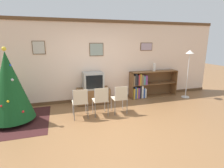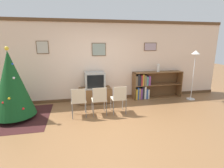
{
  "view_description": "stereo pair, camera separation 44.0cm",
  "coord_description": "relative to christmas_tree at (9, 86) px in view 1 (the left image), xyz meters",
  "views": [
    {
      "loc": [
        -1.2,
        -3.58,
        2.02
      ],
      "look_at": [
        0.26,
        1.2,
        0.79
      ],
      "focal_mm": 28.0,
      "sensor_mm": 36.0,
      "label": 1
    },
    {
      "loc": [
        -0.77,
        -3.69,
        2.02
      ],
      "look_at": [
        0.26,
        1.2,
        0.79
      ],
      "focal_mm": 28.0,
      "sensor_mm": 36.0,
      "label": 2
    }
  ],
  "objects": [
    {
      "name": "folding_chair_right",
      "position": [
        2.78,
        -0.26,
        -0.47
      ],
      "size": [
        0.4,
        0.4,
        0.82
      ],
      "color": "beige",
      "rests_on": "ground_plane"
    },
    {
      "name": "ground_plane",
      "position": [
        2.39,
        -1.08,
        -0.95
      ],
      "size": [
        24.0,
        24.0,
        0.0
      ],
      "primitive_type": "plane",
      "color": "brown"
    },
    {
      "name": "standing_lamp",
      "position": [
        5.59,
        0.44,
        0.37
      ],
      "size": [
        0.28,
        0.28,
        1.72
      ],
      "color": "silver",
      "rests_on": "ground_plane"
    },
    {
      "name": "television",
      "position": [
        2.22,
        0.81,
        -0.17
      ],
      "size": [
        0.64,
        0.5,
        0.54
      ],
      "color": "#9E9E99",
      "rests_on": "tv_console"
    },
    {
      "name": "area_rug",
      "position": [
        -0.0,
        0.0,
        -0.94
      ],
      "size": [
        1.69,
        1.84,
        0.01
      ],
      "color": "#381919",
      "rests_on": "ground_plane"
    },
    {
      "name": "tv_console",
      "position": [
        2.22,
        0.81,
        -0.69
      ],
      "size": [
        1.06,
        0.52,
        0.51
      ],
      "color": "brown",
      "rests_on": "ground_plane"
    },
    {
      "name": "folding_chair_center",
      "position": [
        2.22,
        -0.26,
        -0.47
      ],
      "size": [
        0.4,
        0.4,
        0.82
      ],
      "color": "beige",
      "rests_on": "ground_plane"
    },
    {
      "name": "folding_chair_left",
      "position": [
        1.66,
        -0.26,
        -0.47
      ],
      "size": [
        0.4,
        0.4,
        0.82
      ],
      "color": "beige",
      "rests_on": "ground_plane"
    },
    {
      "name": "bookshelf",
      "position": [
        4.15,
        0.89,
        -0.49
      ],
      "size": [
        1.8,
        0.36,
        0.96
      ],
      "color": "brown",
      "rests_on": "ground_plane"
    },
    {
      "name": "vase",
      "position": [
        4.51,
        0.92,
        0.15
      ],
      "size": [
        0.11,
        0.11,
        0.28
      ],
      "color": "silver",
      "rests_on": "bookshelf"
    },
    {
      "name": "wall_back",
      "position": [
        2.39,
        1.14,
        0.41
      ],
      "size": [
        9.18,
        0.11,
        2.7
      ],
      "color": "beige",
      "rests_on": "ground_plane"
    },
    {
      "name": "christmas_tree",
      "position": [
        0.0,
        0.0,
        0.0
      ],
      "size": [
        1.05,
        1.05,
        1.89
      ],
      "color": "maroon",
      "rests_on": "area_rug"
    }
  ]
}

